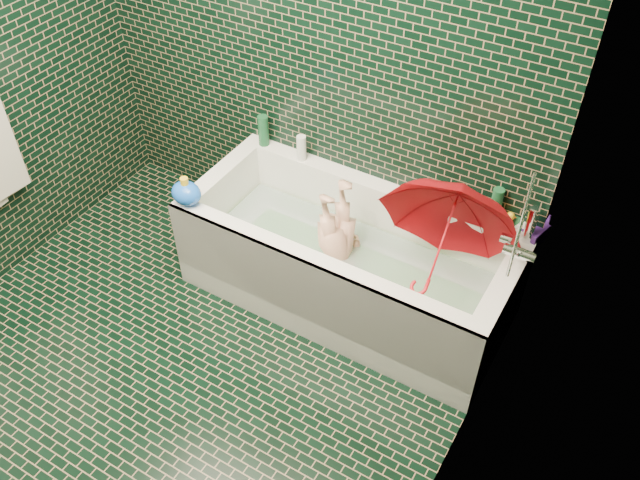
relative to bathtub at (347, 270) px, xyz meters
The scene contains 18 objects.
floor 1.12m from the bathtub, 114.07° to the right, with size 2.80×2.80×0.00m, color black.
wall_back 1.20m from the bathtub, 138.90° to the left, with size 2.80×2.80×0.00m, color black.
wall_right 1.68m from the bathtub, 49.85° to the right, with size 2.80×2.80×0.00m, color black.
bathtub is the anchor object (origin of this frame).
bath_mat 0.06m from the bathtub, 90.00° to the left, with size 1.35×0.47×0.01m, color green.
water 0.09m from the bathtub, 90.00° to the left, with size 1.48×0.53×0.00m, color silver.
faucet 0.99m from the bathtub, ahead, with size 0.18×0.19×0.55m.
child 0.11m from the bathtub, behind, with size 0.29×0.19×0.79m, color #E5AB8F.
umbrella 0.64m from the bathtub, ahead, with size 0.65×0.65×0.57m, color red.
soap_bottle_a 0.90m from the bathtub, 22.69° to the left, with size 0.10×0.10×0.25m, color white.
soap_bottle_b 0.92m from the bathtub, 21.55° to the left, with size 0.09×0.09×0.20m, color #401E71.
soap_bottle_c 0.87m from the bathtub, 26.81° to the left, with size 0.14×0.14×0.18m, color #164D2A.
bottle_right_tall 0.84m from the bathtub, 29.91° to the left, with size 0.06×0.06×0.21m, color #164D2A.
bottle_right_pump 0.97m from the bathtub, 21.79° to the left, with size 0.05×0.05×0.20m, color silver.
bottle_left_tall 0.91m from the bathtub, 155.06° to the left, with size 0.06×0.06×0.18m, color #164D2A.
bottle_left_short 0.71m from the bathtub, 145.49° to the left, with size 0.05×0.05×0.15m, color white.
rubber_duck 0.84m from the bathtub, 28.15° to the left, with size 0.12×0.09×0.09m.
bath_toy 0.92m from the bathtub, 159.23° to the right, with size 0.17×0.14×0.16m.
Camera 1 is at (1.61, -1.22, 2.76)m, focal length 38.00 mm.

